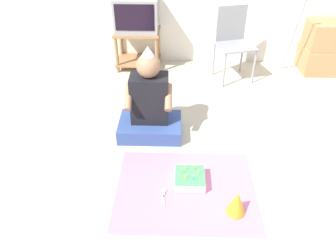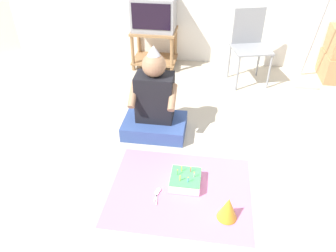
{
  "view_description": "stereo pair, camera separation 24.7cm",
  "coord_description": "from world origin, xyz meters",
  "px_view_note": "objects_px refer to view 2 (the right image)",
  "views": [
    {
      "loc": [
        -0.62,
        -2.01,
        1.91
      ],
      "look_at": [
        -0.69,
        0.19,
        0.35
      ],
      "focal_mm": 35.0,
      "sensor_mm": 36.0,
      "label": 1
    },
    {
      "loc": [
        -0.38,
        -1.98,
        1.91
      ],
      "look_at": [
        -0.69,
        0.19,
        0.35
      ],
      "focal_mm": 35.0,
      "sensor_mm": 36.0,
      "label": 2
    }
  ],
  "objects_px": {
    "person_seated": "(155,105)",
    "birthday_cake": "(185,180)",
    "folding_chair": "(250,41)",
    "tv": "(154,13)",
    "party_hat_blue": "(228,208)",
    "dust_mop": "(310,60)"
  },
  "relations": [
    {
      "from": "person_seated",
      "to": "birthday_cake",
      "type": "distance_m",
      "value": 0.82
    },
    {
      "from": "folding_chair",
      "to": "birthday_cake",
      "type": "bearing_deg",
      "value": -105.87
    },
    {
      "from": "tv",
      "to": "party_hat_blue",
      "type": "relative_size",
      "value": 2.81
    },
    {
      "from": "folding_chair",
      "to": "person_seated",
      "type": "relative_size",
      "value": 0.98
    },
    {
      "from": "folding_chair",
      "to": "birthday_cake",
      "type": "relative_size",
      "value": 3.55
    },
    {
      "from": "tv",
      "to": "birthday_cake",
      "type": "relative_size",
      "value": 2.2
    },
    {
      "from": "dust_mop",
      "to": "person_seated",
      "type": "distance_m",
      "value": 2.05
    },
    {
      "from": "folding_chair",
      "to": "person_seated",
      "type": "bearing_deg",
      "value": -126.49
    },
    {
      "from": "folding_chair",
      "to": "party_hat_blue",
      "type": "distance_m",
      "value": 2.26
    },
    {
      "from": "tv",
      "to": "folding_chair",
      "type": "height_order",
      "value": "tv"
    },
    {
      "from": "dust_mop",
      "to": "person_seated",
      "type": "height_order",
      "value": "dust_mop"
    },
    {
      "from": "person_seated",
      "to": "party_hat_blue",
      "type": "height_order",
      "value": "person_seated"
    },
    {
      "from": "dust_mop",
      "to": "folding_chair",
      "type": "bearing_deg",
      "value": 178.54
    },
    {
      "from": "folding_chair",
      "to": "person_seated",
      "type": "height_order",
      "value": "person_seated"
    },
    {
      "from": "birthday_cake",
      "to": "tv",
      "type": "bearing_deg",
      "value": 106.24
    },
    {
      "from": "birthday_cake",
      "to": "party_hat_blue",
      "type": "relative_size",
      "value": 1.27
    },
    {
      "from": "tv",
      "to": "person_seated",
      "type": "relative_size",
      "value": 0.61
    },
    {
      "from": "person_seated",
      "to": "dust_mop",
      "type": "bearing_deg",
      "value": 36.6
    },
    {
      "from": "tv",
      "to": "party_hat_blue",
      "type": "distance_m",
      "value": 2.72
    },
    {
      "from": "dust_mop",
      "to": "person_seated",
      "type": "xyz_separation_m",
      "value": [
        -1.64,
        -1.22,
        -0.02
      ]
    },
    {
      "from": "tv",
      "to": "person_seated",
      "type": "height_order",
      "value": "tv"
    },
    {
      "from": "birthday_cake",
      "to": "person_seated",
      "type": "bearing_deg",
      "value": 118.0
    }
  ]
}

